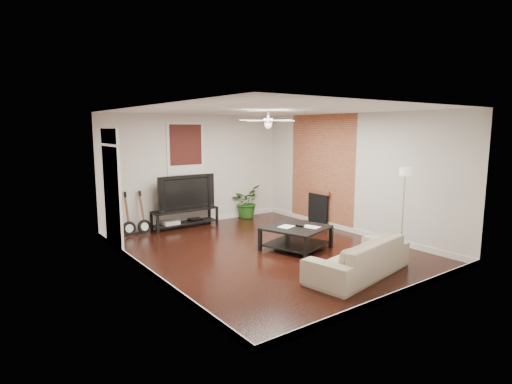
% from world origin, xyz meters
% --- Properties ---
extents(room, '(5.01, 6.01, 2.81)m').
position_xyz_m(room, '(0.00, 0.00, 1.40)').
color(room, black).
rests_on(room, ground).
extents(brick_accent, '(0.02, 2.20, 2.80)m').
position_xyz_m(brick_accent, '(2.49, 1.00, 1.40)').
color(brick_accent, '#A45435').
rests_on(brick_accent, floor).
extents(fireplace, '(0.80, 1.10, 0.92)m').
position_xyz_m(fireplace, '(2.20, 1.00, 0.46)').
color(fireplace, black).
rests_on(fireplace, floor).
extents(window_back, '(1.00, 0.06, 1.30)m').
position_xyz_m(window_back, '(-0.30, 2.97, 1.95)').
color(window_back, '#340E0E').
rests_on(window_back, wall_back).
extents(door_left, '(0.08, 1.00, 2.50)m').
position_xyz_m(door_left, '(-2.46, 1.90, 1.25)').
color(door_left, white).
rests_on(door_left, wall_left).
extents(tv_stand, '(1.67, 0.44, 0.47)m').
position_xyz_m(tv_stand, '(-0.46, 2.78, 0.23)').
color(tv_stand, black).
rests_on(tv_stand, floor).
extents(tv, '(1.49, 0.20, 0.86)m').
position_xyz_m(tv, '(-0.46, 2.80, 0.90)').
color(tv, black).
rests_on(tv, tv_stand).
extents(coffee_table, '(1.42, 1.42, 0.47)m').
position_xyz_m(coffee_table, '(0.53, -0.27, 0.24)').
color(coffee_table, black).
rests_on(coffee_table, floor).
extents(sofa, '(2.25, 1.19, 0.62)m').
position_xyz_m(sofa, '(0.38, -2.00, 0.31)').
color(sofa, tan).
rests_on(sofa, floor).
extents(floor_lamp, '(0.33, 0.33, 1.75)m').
position_xyz_m(floor_lamp, '(1.73, -1.90, 0.87)').
color(floor_lamp, silver).
rests_on(floor_lamp, floor).
extents(potted_plant, '(1.07, 1.06, 0.90)m').
position_xyz_m(potted_plant, '(1.42, 2.82, 0.45)').
color(potted_plant, '#225819').
rests_on(potted_plant, floor).
extents(guitar_left, '(0.33, 0.25, 1.03)m').
position_xyz_m(guitar_left, '(-1.89, 2.75, 0.51)').
color(guitar_left, black).
rests_on(guitar_left, floor).
extents(guitar_right, '(0.35, 0.28, 1.03)m').
position_xyz_m(guitar_right, '(-1.54, 2.72, 0.51)').
color(guitar_right, black).
rests_on(guitar_right, floor).
extents(ceiling_fan, '(1.24, 1.24, 0.32)m').
position_xyz_m(ceiling_fan, '(0.00, 0.00, 2.60)').
color(ceiling_fan, white).
rests_on(ceiling_fan, ceiling).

